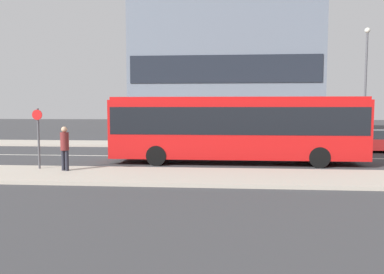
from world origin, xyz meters
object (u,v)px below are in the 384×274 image
(city_bus, at_px, (236,125))
(pedestrian_near_stop, at_px, (65,145))
(parked_car_0, at_px, (370,141))
(bus_stop_sign, at_px, (38,134))
(street_lamp, at_px, (366,76))

(city_bus, height_order, pedestrian_near_stop, city_bus)
(parked_car_0, distance_m, bus_stop_sign, 19.11)
(city_bus, height_order, parked_car_0, city_bus)
(bus_stop_sign, bearing_deg, city_bus, 19.96)
(parked_car_0, relative_size, street_lamp, 0.60)
(street_lamp, bearing_deg, city_bus, -140.00)
(parked_car_0, xyz_separation_m, bus_stop_sign, (-17.04, -8.58, 1.01))
(city_bus, distance_m, bus_stop_sign, 9.07)
(city_bus, bearing_deg, street_lamp, 44.01)
(parked_car_0, relative_size, pedestrian_near_stop, 2.53)
(pedestrian_near_stop, relative_size, street_lamp, 0.24)
(city_bus, bearing_deg, parked_car_0, 36.79)
(street_lamp, bearing_deg, bus_stop_sign, -148.82)
(city_bus, bearing_deg, pedestrian_near_stop, -149.92)
(bus_stop_sign, bearing_deg, street_lamp, 31.18)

